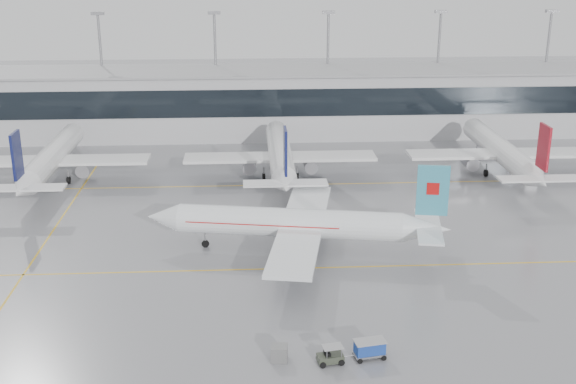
{
  "coord_description": "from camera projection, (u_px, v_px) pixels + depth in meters",
  "views": [
    {
      "loc": [
        -4.86,
        -73.91,
        34.43
      ],
      "look_at": [
        0.0,
        12.0,
        5.0
      ],
      "focal_mm": 45.0,
      "sensor_mm": 36.0,
      "label": 1
    }
  ],
  "objects": [
    {
      "name": "terminal_glass",
      "position": [
        275.0,
        103.0,
        130.24
      ],
      "size": [
        180.0,
        0.2,
        5.0
      ],
      "primitive_type": "cube",
      "color": "black",
      "rests_on": "ground"
    },
    {
      "name": "parked_jet_d",
      "position": [
        501.0,
        151.0,
        113.72
      ],
      "size": [
        29.64,
        36.96,
        11.72
      ],
      "rotation": [
        0.0,
        0.0,
        1.57
      ],
      "color": "silver",
      "rests_on": "ground"
    },
    {
      "name": "taxi_line_cross",
      "position": [
        57.0,
        225.0,
        93.79
      ],
      "size": [
        0.25,
        60.0,
        0.01
      ],
      "primitive_type": "cube",
      "color": "gold",
      "rests_on": "ground"
    },
    {
      "name": "parked_jet_b",
      "position": [
        51.0,
        158.0,
        109.98
      ],
      "size": [
        29.64,
        36.96,
        11.72
      ],
      "rotation": [
        0.0,
        0.0,
        1.57
      ],
      "color": "silver",
      "rests_on": "ground"
    },
    {
      "name": "taxi_line_main",
      "position": [
        294.0,
        268.0,
        81.23
      ],
      "size": [
        120.0,
        0.25,
        0.01
      ],
      "primitive_type": "cube",
      "color": "gold",
      "rests_on": "ground"
    },
    {
      "name": "terminal_roof",
      "position": [
        273.0,
        70.0,
        135.85
      ],
      "size": [
        182.0,
        16.0,
        0.4
      ],
      "primitive_type": "cube",
      "color": "gray",
      "rests_on": "ground"
    },
    {
      "name": "terminal",
      "position": [
        273.0,
        103.0,
        137.86
      ],
      "size": [
        180.0,
        15.0,
        12.0
      ],
      "primitive_type": "cube",
      "color": "#A8A8AC",
      "rests_on": "ground"
    },
    {
      "name": "gse_unit",
      "position": [
        279.0,
        353.0,
        63.01
      ],
      "size": [
        1.55,
        1.46,
        1.42
      ],
      "primitive_type": "cube",
      "rotation": [
        0.0,
        0.0,
        -0.11
      ],
      "color": "slate",
      "rests_on": "ground"
    },
    {
      "name": "taxi_line_north",
      "position": [
        281.0,
        185.0,
        109.57
      ],
      "size": [
        120.0,
        0.25,
        0.01
      ],
      "primitive_type": "cube",
      "color": "gold",
      "rests_on": "ground"
    },
    {
      "name": "light_masts",
      "position": [
        272.0,
        59.0,
        141.15
      ],
      "size": [
        156.4,
        1.0,
        22.6
      ],
      "color": "gray",
      "rests_on": "ground"
    },
    {
      "name": "air_canada_jet",
      "position": [
        300.0,
        224.0,
        84.47
      ],
      "size": [
        35.91,
        28.89,
        11.25
      ],
      "rotation": [
        0.0,
        0.0,
        2.96
      ],
      "color": "white",
      "rests_on": "ground"
    },
    {
      "name": "baggage_cart",
      "position": [
        370.0,
        348.0,
        63.27
      ],
      "size": [
        2.99,
        2.01,
        1.71
      ],
      "rotation": [
        0.0,
        0.0,
        0.18
      ],
      "color": "gray",
      "rests_on": "ground"
    },
    {
      "name": "ground",
      "position": [
        294.0,
        268.0,
        81.23
      ],
      "size": [
        320.0,
        320.0,
        0.0
      ],
      "primitive_type": "plane",
      "color": "gray",
      "rests_on": "ground"
    },
    {
      "name": "baggage_tug",
      "position": [
        330.0,
        357.0,
        62.61
      ],
      "size": [
        3.43,
        1.78,
        1.63
      ],
      "rotation": [
        0.0,
        0.0,
        0.18
      ],
      "color": "#32382C",
      "rests_on": "ground"
    },
    {
      "name": "parked_jet_c",
      "position": [
        280.0,
        155.0,
        111.85
      ],
      "size": [
        29.64,
        36.96,
        11.72
      ],
      "rotation": [
        0.0,
        0.0,
        1.57
      ],
      "color": "silver",
      "rests_on": "ground"
    }
  ]
}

